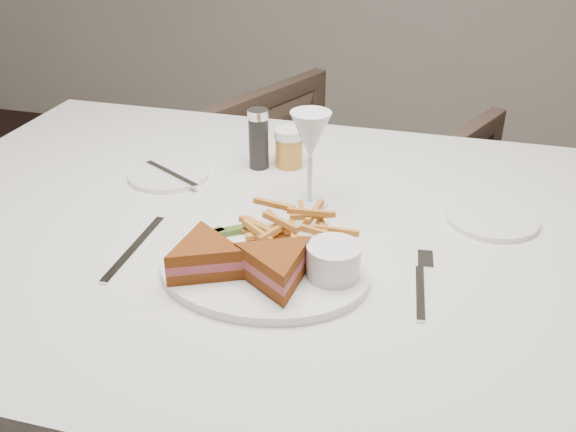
# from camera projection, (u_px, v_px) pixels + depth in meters

# --- Properties ---
(table) EXTENTS (1.50, 1.01, 0.75)m
(table) POSITION_uv_depth(u_px,v_px,m) (295.00, 391.00, 1.28)
(table) COLOR silver
(table) RESTS_ON ground
(chair_far) EXTENTS (0.93, 0.90, 0.74)m
(chair_far) POSITION_uv_depth(u_px,v_px,m) (339.00, 199.00, 2.02)
(chair_far) COLOR #4C3A2E
(chair_far) RESTS_ON ground
(table_setting) EXTENTS (0.78, 0.57, 0.18)m
(table_setting) POSITION_uv_depth(u_px,v_px,m) (282.00, 223.00, 1.03)
(table_setting) COLOR white
(table_setting) RESTS_ON table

